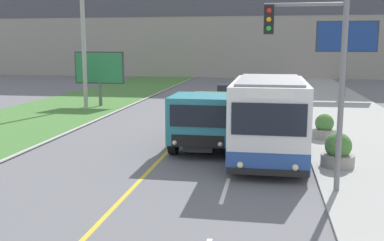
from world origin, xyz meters
TOP-DOWN VIEW (x-y plane):
  - city_bus at (3.96, 16.03)m, footprint 2.70×5.78m
  - dump_truck at (1.43, 17.57)m, footprint 2.51×6.31m
  - car_distant at (1.15, 31.68)m, footprint 1.80×4.30m
  - utility_pole_far at (-8.28, 28.26)m, footprint 1.80×0.28m
  - traffic_light_mast at (5.28, 12.72)m, footprint 2.28×0.32m
  - billboard_large at (9.86, 37.16)m, footprint 4.71×0.24m
  - billboard_small at (-7.60, 29.19)m, footprint 3.49×0.24m
  - planter_round_near at (6.35, 15.43)m, footprint 1.14×1.14m
  - planter_round_second at (6.42, 20.16)m, footprint 1.03×1.03m

SIDE VIEW (x-z plane):
  - planter_round_second at x=6.42m, z-range 0.01..1.12m
  - planter_round_near at x=6.35m, z-range 0.00..1.18m
  - car_distant at x=1.15m, z-range -0.04..1.41m
  - dump_truck at x=1.43m, z-range 0.05..2.36m
  - city_bus at x=3.96m, z-range 0.02..3.05m
  - billboard_small at x=-7.60m, z-range 0.69..4.45m
  - traffic_light_mast at x=5.28m, z-range 0.79..6.51m
  - billboard_large at x=9.86m, z-range 1.59..7.66m
  - utility_pole_far at x=-8.28m, z-range 0.06..11.90m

